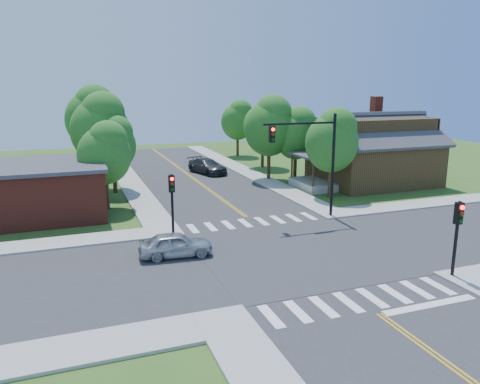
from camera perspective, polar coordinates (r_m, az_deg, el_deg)
name	(u,v)px	position (r m, az deg, el deg)	size (l,w,h in m)	color
ground	(295,253)	(26.19, 6.72, -7.42)	(100.00, 100.00, 0.00)	#335A1C
road_ns	(295,253)	(26.18, 6.73, -7.38)	(10.00, 90.00, 0.04)	#2D2D30
road_ew	(295,253)	(26.18, 6.73, -7.37)	(90.00, 10.00, 0.04)	#2D2D30
intersection_patch	(295,253)	(26.19, 6.72, -7.42)	(10.20, 10.20, 0.06)	#2D2D30
sidewalk_ne	(367,179)	(47.24, 15.25, 1.55)	(40.00, 40.00, 0.14)	#9E9B93
sidewalk_nw	(9,208)	(38.97, -26.32, -1.76)	(40.00, 40.00, 0.14)	#9E9B93
crosswalk_north	(253,222)	(31.53, 1.64, -3.68)	(8.85, 2.00, 0.01)	white
crosswalk_south	(360,300)	(21.29, 14.45, -12.62)	(8.85, 2.00, 0.01)	white
centerline	(295,252)	(26.18, 6.73, -7.32)	(0.30, 90.00, 0.01)	gold
stop_bar	(430,306)	(21.79, 22.15, -12.72)	(4.60, 0.45, 0.09)	white
signal_mast_ne	(312,150)	(31.62, 8.73, 5.14)	(5.30, 0.42, 7.20)	black
signal_pole_se	(458,225)	(24.26, 25.02, -3.65)	(0.34, 0.42, 3.80)	black
signal_pole_nw	(172,193)	(28.70, -8.29, -0.09)	(0.34, 0.42, 3.80)	black
house_ne	(373,148)	(45.04, 15.91, 5.17)	(13.05, 8.80, 7.11)	#362613
building_nw	(28,190)	(35.87, -24.45, 0.23)	(10.40, 8.40, 3.73)	maroon
tree_e_a	(333,139)	(38.52, 11.29, 6.39)	(4.32, 4.11, 7.35)	#382314
tree_e_b	(297,132)	(45.14, 6.96, 7.27)	(4.17, 3.96, 7.09)	#382314
tree_e_c	(264,123)	(52.08, 2.91, 8.38)	(4.39, 4.17, 7.46)	#382314
tree_e_d	(238,119)	(60.38, -0.21, 8.89)	(4.25, 4.04, 7.23)	#382314
tree_w_a	(105,151)	(35.53, -16.10, 4.77)	(3.87, 3.68, 6.59)	#382314
tree_w_b	(101,126)	(42.07, -16.60, 7.73)	(5.03, 4.78, 8.55)	#382314
tree_w_c	(93,116)	(50.10, -17.48, 8.87)	(5.36, 5.09, 9.12)	#382314
tree_w_d	(90,129)	(59.33, -17.84, 7.35)	(3.47, 3.30, 5.90)	#382314
tree_house	(270,124)	(44.85, 3.71, 8.22)	(4.81, 4.57, 8.18)	#382314
tree_bldg	(114,142)	(40.80, -15.16, 5.86)	(3.89, 3.70, 6.61)	#382314
car_silver	(176,245)	(25.49, -7.85, -6.43)	(4.06, 1.93, 1.34)	#B8BCC0
car_dgrey	(207,167)	(48.63, -4.01, 3.12)	(3.59, 5.58, 1.51)	#2C2E31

